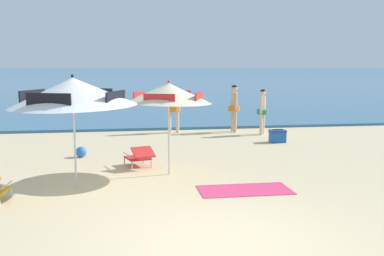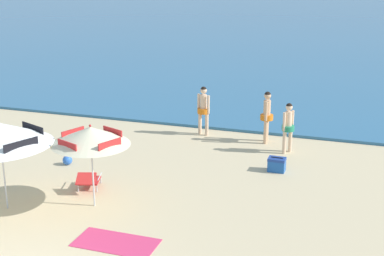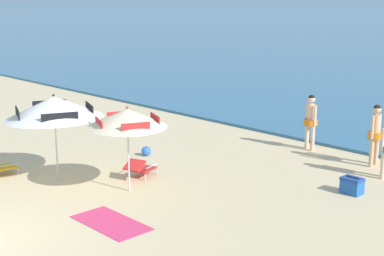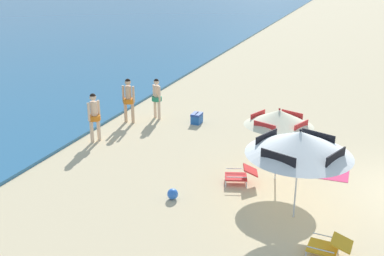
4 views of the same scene
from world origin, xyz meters
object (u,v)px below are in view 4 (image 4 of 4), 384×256
at_px(person_standing_near_shore, 157,96).
at_px(beach_towel, 334,168).
at_px(person_standing_beside, 128,97).
at_px(beach_ball, 173,194).
at_px(lounge_chair_under_umbrella, 329,246).
at_px(lounge_chair_beside_umbrella, 241,174).
at_px(cooler_box, 197,118).
at_px(person_wading_in, 94,114).
at_px(beach_umbrella_striped_second, 279,118).
at_px(beach_umbrella_striped_main, 300,143).

xyz_separation_m(person_standing_near_shore, beach_towel, (-2.58, -6.93, -0.93)).
height_order(person_standing_beside, beach_ball, person_standing_beside).
bearing_deg(lounge_chair_under_umbrella, lounge_chair_beside_umbrella, 43.04).
xyz_separation_m(person_standing_near_shore, cooler_box, (-0.03, -1.68, -0.73)).
distance_m(lounge_chair_beside_umbrella, person_wading_in, 5.75).
bearing_deg(cooler_box, beach_towel, -115.92).
relative_size(beach_umbrella_striped_second, beach_ball, 7.84).
distance_m(lounge_chair_under_umbrella, beach_ball, 4.19).
distance_m(beach_umbrella_striped_main, lounge_chair_under_umbrella, 2.34).
bearing_deg(beach_ball, beach_towel, -47.89).
bearing_deg(beach_towel, person_wading_in, 93.45).
distance_m(lounge_chair_under_umbrella, cooler_box, 9.06).
xyz_separation_m(lounge_chair_beside_umbrella, beach_ball, (-1.49, 1.44, -0.13)).
bearing_deg(beach_umbrella_striped_second, person_standing_beside, 63.64).
xyz_separation_m(lounge_chair_beside_umbrella, person_standing_near_shore, (4.53, 4.56, 0.66)).
bearing_deg(beach_umbrella_striped_second, person_standing_near_shore, 54.16).
bearing_deg(lounge_chair_under_umbrella, person_standing_beside, 50.90).
bearing_deg(beach_towel, lounge_chair_under_umbrella, -177.63).
xyz_separation_m(lounge_chair_under_umbrella, person_wading_in, (4.21, 8.07, 0.71)).
bearing_deg(person_standing_near_shore, person_wading_in, 162.78).
distance_m(beach_umbrella_striped_main, cooler_box, 7.58).
height_order(lounge_chair_beside_umbrella, beach_ball, lounge_chair_beside_umbrella).
relative_size(lounge_chair_beside_umbrella, beach_ball, 3.50).
height_order(beach_umbrella_striped_second, person_wading_in, beach_umbrella_striped_second).
relative_size(beach_umbrella_striped_main, person_wading_in, 1.97).
height_order(person_standing_near_shore, beach_ball, person_standing_near_shore).
bearing_deg(person_standing_near_shore, person_standing_beside, 135.94).
relative_size(lounge_chair_under_umbrella, cooler_box, 1.82).
bearing_deg(beach_ball, person_wading_in, 54.00).
distance_m(beach_umbrella_striped_second, person_standing_near_shore, 6.73).
distance_m(beach_umbrella_striped_second, person_wading_in, 6.47).
bearing_deg(lounge_chair_under_umbrella, beach_ball, 72.62).
height_order(person_wading_in, cooler_box, person_wading_in).
bearing_deg(cooler_box, lounge_chair_beside_umbrella, -147.33).
height_order(lounge_chair_under_umbrella, cooler_box, lounge_chair_under_umbrella).
relative_size(lounge_chair_beside_umbrella, cooler_box, 1.99).
xyz_separation_m(lounge_chair_beside_umbrella, person_standing_beside, (3.70, 5.37, 0.73)).
distance_m(beach_umbrella_striped_main, beach_umbrella_striped_second, 2.11).
height_order(cooler_box, beach_towel, cooler_box).
relative_size(person_standing_near_shore, person_standing_beside, 0.93).
xyz_separation_m(lounge_chair_under_umbrella, beach_ball, (1.25, 4.00, -0.14)).
relative_size(beach_umbrella_striped_main, beach_ball, 11.79).
bearing_deg(person_standing_near_shore, beach_umbrella_striped_main, -133.35).
height_order(beach_ball, beach_towel, beach_ball).
relative_size(person_standing_beside, person_wading_in, 1.01).
distance_m(person_standing_near_shore, beach_ball, 6.83).
bearing_deg(beach_umbrella_striped_second, lounge_chair_beside_umbrella, 126.38).
height_order(lounge_chair_beside_umbrella, beach_towel, lounge_chair_beside_umbrella).
relative_size(lounge_chair_beside_umbrella, person_wading_in, 0.58).
relative_size(lounge_chair_under_umbrella, person_standing_beside, 0.53).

